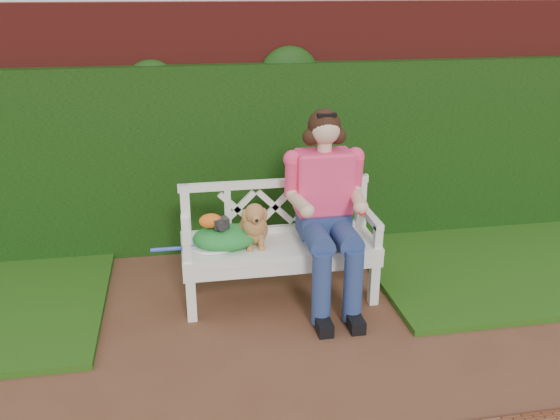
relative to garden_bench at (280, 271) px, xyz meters
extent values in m
plane|color=brown|center=(-0.26, -0.62, -0.24)|extent=(60.00, 60.00, 0.00)
cube|color=maroon|center=(-0.26, 1.28, 0.86)|extent=(10.00, 0.30, 2.20)
cube|color=#1E4C12|center=(-0.26, 1.06, 0.61)|extent=(10.00, 0.18, 1.70)
cube|color=#183510|center=(2.14, 0.28, -0.21)|extent=(2.60, 2.00, 0.05)
cube|color=#262626|center=(-0.45, -0.02, 0.44)|extent=(0.13, 0.11, 0.08)
ellipsoid|color=orange|center=(-0.52, 0.00, 0.46)|extent=(0.18, 0.14, 0.11)
camera|label=1|loc=(-0.73, -4.09, 2.10)|focal=38.00mm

